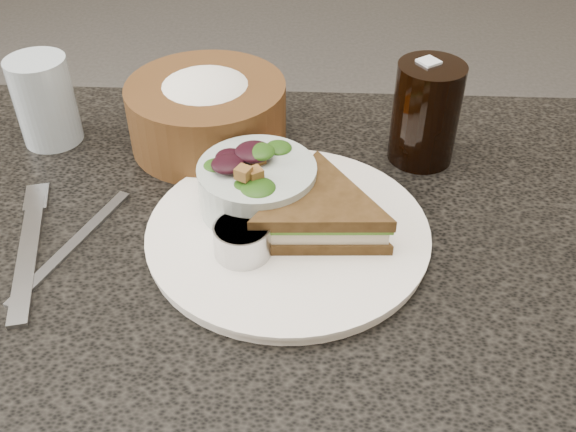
% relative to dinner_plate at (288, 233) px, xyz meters
% --- Properties ---
extents(dinner_plate, '(0.30, 0.30, 0.01)m').
position_rel_dinner_plate_xyz_m(dinner_plate, '(0.00, 0.00, 0.00)').
color(dinner_plate, white).
rests_on(dinner_plate, dining_table).
extents(sandwich, '(0.18, 0.18, 0.05)m').
position_rel_dinner_plate_xyz_m(sandwich, '(0.03, -0.00, 0.03)').
color(sandwich, '#493219').
rests_on(sandwich, dinner_plate).
extents(salad_bowl, '(0.15, 0.15, 0.08)m').
position_rel_dinner_plate_xyz_m(salad_bowl, '(-0.04, 0.04, 0.04)').
color(salad_bowl, '#AEBCB6').
rests_on(salad_bowl, dinner_plate).
extents(dressing_ramekin, '(0.06, 0.06, 0.04)m').
position_rel_dinner_plate_xyz_m(dressing_ramekin, '(-0.04, -0.04, 0.02)').
color(dressing_ramekin, '#AFAFAF').
rests_on(dressing_ramekin, dinner_plate).
extents(orange_wedge, '(0.09, 0.09, 0.03)m').
position_rel_dinner_plate_xyz_m(orange_wedge, '(-0.00, 0.10, 0.02)').
color(orange_wedge, '#E64A0A').
rests_on(orange_wedge, dinner_plate).
extents(fork, '(0.07, 0.20, 0.01)m').
position_rel_dinner_plate_xyz_m(fork, '(-0.27, -0.04, -0.00)').
color(fork, '#A2A3A7').
rests_on(fork, dining_table).
extents(knife, '(0.08, 0.19, 0.00)m').
position_rel_dinner_plate_xyz_m(knife, '(-0.23, -0.03, -0.00)').
color(knife, '#999CA3').
rests_on(knife, dining_table).
extents(bread_basket, '(0.21, 0.21, 0.11)m').
position_rel_dinner_plate_xyz_m(bread_basket, '(-0.11, 0.19, 0.05)').
color(bread_basket, '#4E2E18').
rests_on(bread_basket, dining_table).
extents(cola_glass, '(0.09, 0.09, 0.14)m').
position_rel_dinner_plate_xyz_m(cola_glass, '(0.16, 0.16, 0.06)').
color(cola_glass, black).
rests_on(cola_glass, dining_table).
extents(water_glass, '(0.08, 0.08, 0.11)m').
position_rel_dinner_plate_xyz_m(water_glass, '(-0.32, 0.18, 0.05)').
color(water_glass, '#A8B7C2').
rests_on(water_glass, dining_table).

